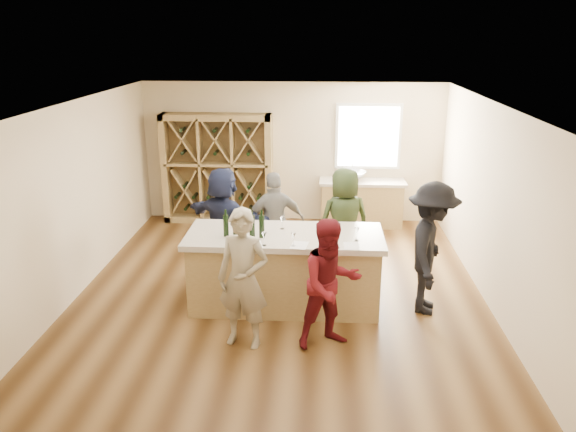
# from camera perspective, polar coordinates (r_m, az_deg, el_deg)

# --- Properties ---
(floor) EXTENTS (6.00, 7.00, 0.10)m
(floor) POSITION_cam_1_polar(r_m,az_deg,el_deg) (8.54, -0.76, -8.07)
(floor) COLOR brown
(floor) RESTS_ON ground
(ceiling) EXTENTS (6.00, 7.00, 0.10)m
(ceiling) POSITION_cam_1_polar(r_m,az_deg,el_deg) (7.70, -0.85, 11.63)
(ceiling) COLOR white
(ceiling) RESTS_ON ground
(wall_back) EXTENTS (6.00, 0.10, 2.80)m
(wall_back) POSITION_cam_1_polar(r_m,az_deg,el_deg) (11.44, 0.48, 6.51)
(wall_back) COLOR beige
(wall_back) RESTS_ON ground
(wall_front) EXTENTS (6.00, 0.10, 2.80)m
(wall_front) POSITION_cam_1_polar(r_m,az_deg,el_deg) (4.74, -3.94, -11.48)
(wall_front) COLOR beige
(wall_front) RESTS_ON ground
(wall_left) EXTENTS (0.10, 7.00, 2.80)m
(wall_left) POSITION_cam_1_polar(r_m,az_deg,el_deg) (8.76, -21.13, 1.52)
(wall_left) COLOR beige
(wall_left) RESTS_ON ground
(wall_right) EXTENTS (0.10, 7.00, 2.80)m
(wall_right) POSITION_cam_1_polar(r_m,az_deg,el_deg) (8.36, 20.54, 0.82)
(wall_right) COLOR beige
(wall_right) RESTS_ON ground
(window_frame) EXTENTS (1.30, 0.06, 1.30)m
(window_frame) POSITION_cam_1_polar(r_m,az_deg,el_deg) (11.32, 8.15, 8.00)
(window_frame) COLOR white
(window_frame) RESTS_ON wall_back
(window_pane) EXTENTS (1.18, 0.01, 1.18)m
(window_pane) POSITION_cam_1_polar(r_m,az_deg,el_deg) (11.28, 8.17, 7.97)
(window_pane) COLOR white
(window_pane) RESTS_ON wall_back
(wine_rack) EXTENTS (2.20, 0.45, 2.20)m
(wine_rack) POSITION_cam_1_polar(r_m,az_deg,el_deg) (11.40, -7.17, 4.78)
(wine_rack) COLOR #997C49
(wine_rack) RESTS_ON floor
(back_counter_base) EXTENTS (1.60, 0.58, 0.86)m
(back_counter_base) POSITION_cam_1_polar(r_m,az_deg,el_deg) (11.36, 7.46, 1.21)
(back_counter_base) COLOR #997C49
(back_counter_base) RESTS_ON floor
(back_counter_top) EXTENTS (1.70, 0.62, 0.06)m
(back_counter_top) POSITION_cam_1_polar(r_m,az_deg,el_deg) (11.23, 7.55, 3.45)
(back_counter_top) COLOR #B8AB97
(back_counter_top) RESTS_ON back_counter_base
(sink) EXTENTS (0.54, 0.54, 0.19)m
(sink) POSITION_cam_1_polar(r_m,az_deg,el_deg) (11.19, 6.55, 4.08)
(sink) COLOR silver
(sink) RESTS_ON back_counter_top
(faucet) EXTENTS (0.02, 0.02, 0.30)m
(faucet) POSITION_cam_1_polar(r_m,az_deg,el_deg) (11.35, 6.52, 4.58)
(faucet) COLOR silver
(faucet) RESTS_ON back_counter_top
(tasting_counter_base) EXTENTS (2.60, 1.00, 1.00)m
(tasting_counter_base) POSITION_cam_1_polar(r_m,az_deg,el_deg) (7.97, -0.33, -5.73)
(tasting_counter_base) COLOR #997C49
(tasting_counter_base) RESTS_ON floor
(tasting_counter_top) EXTENTS (2.72, 1.12, 0.08)m
(tasting_counter_top) POSITION_cam_1_polar(r_m,az_deg,el_deg) (7.77, -0.34, -2.09)
(tasting_counter_top) COLOR #B8AB97
(tasting_counter_top) RESTS_ON tasting_counter_base
(wine_bottle_a) EXTENTS (0.08, 0.08, 0.30)m
(wine_bottle_a) POSITION_cam_1_polar(r_m,az_deg,el_deg) (7.66, -6.32, -0.99)
(wine_bottle_a) COLOR black
(wine_bottle_a) RESTS_ON tasting_counter_top
(wine_bottle_b) EXTENTS (0.08, 0.08, 0.29)m
(wine_bottle_b) POSITION_cam_1_polar(r_m,az_deg,el_deg) (7.55, -5.36, -1.28)
(wine_bottle_b) COLOR black
(wine_bottle_b) RESTS_ON tasting_counter_top
(wine_bottle_c) EXTENTS (0.08, 0.08, 0.31)m
(wine_bottle_c) POSITION_cam_1_polar(r_m,az_deg,el_deg) (7.70, -4.88, -0.79)
(wine_bottle_c) COLOR black
(wine_bottle_c) RESTS_ON tasting_counter_top
(wine_bottle_d) EXTENTS (0.08, 0.08, 0.31)m
(wine_bottle_d) POSITION_cam_1_polar(r_m,az_deg,el_deg) (7.58, -3.67, -1.10)
(wine_bottle_d) COLOR black
(wine_bottle_d) RESTS_ON tasting_counter_top
(wine_bottle_e) EXTENTS (0.08, 0.08, 0.31)m
(wine_bottle_e) POSITION_cam_1_polar(r_m,az_deg,el_deg) (7.58, -2.68, -1.07)
(wine_bottle_e) COLOR black
(wine_bottle_e) RESTS_ON tasting_counter_top
(wine_glass_a) EXTENTS (0.07, 0.07, 0.18)m
(wine_glass_a) POSITION_cam_1_polar(r_m,az_deg,el_deg) (7.31, -2.45, -2.35)
(wine_glass_a) COLOR white
(wine_glass_a) RESTS_ON tasting_counter_top
(wine_glass_b) EXTENTS (0.07, 0.07, 0.17)m
(wine_glass_b) POSITION_cam_1_polar(r_m,az_deg,el_deg) (7.28, 0.54, -2.44)
(wine_glass_b) COLOR white
(wine_glass_b) RESTS_ON tasting_counter_top
(wine_glass_c) EXTENTS (0.07, 0.07, 0.17)m
(wine_glass_c) POSITION_cam_1_polar(r_m,az_deg,el_deg) (7.25, 5.06, -2.62)
(wine_glass_c) COLOR white
(wine_glass_c) RESTS_ON tasting_counter_top
(wine_glass_d) EXTENTS (0.09, 0.09, 0.20)m
(wine_glass_d) POSITION_cam_1_polar(r_m,az_deg,el_deg) (7.58, 3.22, -1.53)
(wine_glass_d) COLOR white
(wine_glass_d) RESTS_ON tasting_counter_top
(wine_glass_e) EXTENTS (0.08, 0.08, 0.17)m
(wine_glass_e) POSITION_cam_1_polar(r_m,az_deg,el_deg) (7.53, 7.01, -1.88)
(wine_glass_e) COLOR white
(wine_glass_e) RESTS_ON tasting_counter_top
(tasting_menu_a) EXTENTS (0.28, 0.34, 0.00)m
(tasting_menu_a) POSITION_cam_1_polar(r_m,az_deg,el_deg) (7.37, -3.50, -2.93)
(tasting_menu_a) COLOR white
(tasting_menu_a) RESTS_ON tasting_counter_top
(tasting_menu_b) EXTENTS (0.25, 0.31, 0.00)m
(tasting_menu_b) POSITION_cam_1_polar(r_m,az_deg,el_deg) (7.34, 1.15, -2.98)
(tasting_menu_b) COLOR white
(tasting_menu_b) RESTS_ON tasting_counter_top
(tasting_menu_c) EXTENTS (0.21, 0.28, 0.00)m
(tasting_menu_c) POSITION_cam_1_polar(r_m,az_deg,el_deg) (7.37, 6.46, -3.03)
(tasting_menu_c) COLOR white
(tasting_menu_c) RESTS_ON tasting_counter_top
(person_near_left) EXTENTS (0.73, 0.60, 1.77)m
(person_near_left) POSITION_cam_1_polar(r_m,az_deg,el_deg) (6.86, -4.57, -6.40)
(person_near_left) COLOR gray
(person_near_left) RESTS_ON floor
(person_near_right) EXTENTS (0.91, 0.73, 1.65)m
(person_near_right) POSITION_cam_1_polar(r_m,az_deg,el_deg) (6.87, 4.35, -6.93)
(person_near_right) COLOR #590F14
(person_near_right) RESTS_ON floor
(person_server) EXTENTS (0.83, 1.30, 1.86)m
(person_server) POSITION_cam_1_polar(r_m,az_deg,el_deg) (7.89, 14.32, -3.22)
(person_server) COLOR black
(person_server) RESTS_ON floor
(person_far_mid) EXTENTS (1.08, 0.77, 1.66)m
(person_far_mid) POSITION_cam_1_polar(r_m,az_deg,el_deg) (8.96, -1.33, -0.69)
(person_far_mid) COLOR slate
(person_far_mid) RESTS_ON floor
(person_far_right) EXTENTS (0.97, 0.77, 1.72)m
(person_far_right) POSITION_cam_1_polar(r_m,az_deg,el_deg) (8.97, 5.71, -0.52)
(person_far_right) COLOR #263319
(person_far_right) RESTS_ON floor
(person_far_left) EXTENTS (1.68, 1.26, 1.72)m
(person_far_left) POSITION_cam_1_polar(r_m,az_deg,el_deg) (9.06, -6.54, -0.38)
(person_far_left) COLOR #191E38
(person_far_left) RESTS_ON floor
(wine_glass_f) EXTENTS (0.07, 0.07, 0.18)m
(wine_glass_f) POSITION_cam_1_polar(r_m,az_deg,el_deg) (7.91, -0.61, -0.69)
(wine_glass_f) COLOR white
(wine_glass_f) RESTS_ON tasting_counter_top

